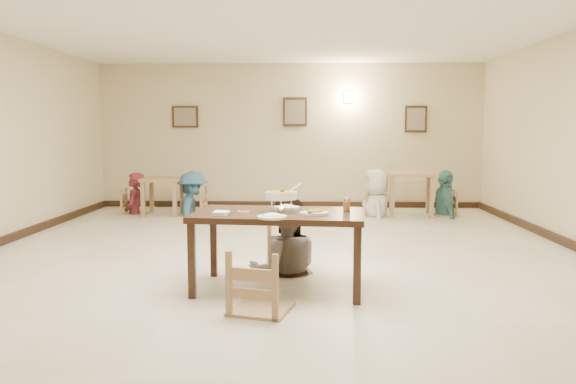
{
  "coord_description": "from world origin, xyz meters",
  "views": [
    {
      "loc": [
        0.32,
        -6.8,
        1.61
      ],
      "look_at": [
        0.12,
        -0.46,
        0.92
      ],
      "focal_mm": 35.0,
      "sensor_mm": 36.0,
      "label": 1
    }
  ],
  "objects_px": {
    "chair_far": "(289,231)",
    "main_diner": "(285,197)",
    "chair_near": "(261,252)",
    "bg_chair_ll": "(134,190)",
    "bg_chair_rl": "(376,192)",
    "bg_diner_b": "(192,171)",
    "drink_glass": "(347,205)",
    "bg_diner_c": "(377,169)",
    "bg_diner_d": "(446,170)",
    "bg_table_left": "(163,185)",
    "main_table": "(279,220)",
    "bg_chair_lr": "(192,189)",
    "curry_warmer": "(281,196)",
    "bg_chair_rr": "(445,192)",
    "bg_table_right": "(411,180)",
    "bg_diner_a": "(134,173)"
  },
  "relations": [
    {
      "from": "curry_warmer",
      "to": "drink_glass",
      "type": "bearing_deg",
      "value": 6.4
    },
    {
      "from": "bg_chair_ll",
      "to": "bg_diner_c",
      "type": "xyz_separation_m",
      "value": [
        4.63,
        0.0,
        0.42
      ]
    },
    {
      "from": "chair_far",
      "to": "main_diner",
      "type": "distance_m",
      "value": 0.4
    },
    {
      "from": "main_table",
      "to": "bg_diner_b",
      "type": "bearing_deg",
      "value": 115.79
    },
    {
      "from": "drink_glass",
      "to": "bg_table_left",
      "type": "bearing_deg",
      "value": 122.53
    },
    {
      "from": "drink_glass",
      "to": "bg_chair_ll",
      "type": "relative_size",
      "value": 0.15
    },
    {
      "from": "chair_near",
      "to": "bg_chair_ll",
      "type": "bearing_deg",
      "value": -48.34
    },
    {
      "from": "bg_diner_d",
      "to": "bg_table_right",
      "type": "bearing_deg",
      "value": 91.79
    },
    {
      "from": "bg_chair_rr",
      "to": "bg_diner_c",
      "type": "xyz_separation_m",
      "value": [
        -1.32,
        -0.11,
        0.45
      ]
    },
    {
      "from": "curry_warmer",
      "to": "bg_chair_rl",
      "type": "relative_size",
      "value": 0.4
    },
    {
      "from": "bg_diner_a",
      "to": "bg_diner_b",
      "type": "height_order",
      "value": "bg_diner_b"
    },
    {
      "from": "bg_diner_d",
      "to": "chair_far",
      "type": "bearing_deg",
      "value": 143.97
    },
    {
      "from": "drink_glass",
      "to": "bg_diner_b",
      "type": "distance_m",
      "value": 5.64
    },
    {
      "from": "bg_diner_d",
      "to": "main_table",
      "type": "bearing_deg",
      "value": 147.33
    },
    {
      "from": "bg_chair_lr",
      "to": "bg_chair_rl",
      "type": "height_order",
      "value": "bg_chair_lr"
    },
    {
      "from": "bg_diner_d",
      "to": "drink_glass",
      "type": "bearing_deg",
      "value": 153.21
    },
    {
      "from": "chair_far",
      "to": "bg_diner_b",
      "type": "height_order",
      "value": "bg_diner_b"
    },
    {
      "from": "bg_chair_rl",
      "to": "bg_diner_d",
      "type": "bearing_deg",
      "value": -81.68
    },
    {
      "from": "bg_table_left",
      "to": "bg_diner_d",
      "type": "xyz_separation_m",
      "value": [
        5.4,
        0.13,
        0.29
      ]
    },
    {
      "from": "main_diner",
      "to": "curry_warmer",
      "type": "bearing_deg",
      "value": 80.85
    },
    {
      "from": "bg_table_left",
      "to": "bg_diner_a",
      "type": "xyz_separation_m",
      "value": [
        -0.56,
        0.01,
        0.23
      ]
    },
    {
      "from": "bg_chair_rl",
      "to": "bg_diner_b",
      "type": "distance_m",
      "value": 3.54
    },
    {
      "from": "drink_glass",
      "to": "bg_diner_c",
      "type": "relative_size",
      "value": 0.08
    },
    {
      "from": "main_table",
      "to": "bg_chair_ll",
      "type": "distance_m",
      "value": 5.85
    },
    {
      "from": "chair_near",
      "to": "drink_glass",
      "type": "xyz_separation_m",
      "value": [
        0.82,
        0.76,
        0.32
      ]
    },
    {
      "from": "curry_warmer",
      "to": "bg_chair_rr",
      "type": "bearing_deg",
      "value": 60.49
    },
    {
      "from": "chair_far",
      "to": "bg_table_left",
      "type": "distance_m",
      "value": 4.95
    },
    {
      "from": "chair_far",
      "to": "drink_glass",
      "type": "relative_size",
      "value": 6.67
    },
    {
      "from": "bg_chair_ll",
      "to": "chair_near",
      "type": "bearing_deg",
      "value": -156.95
    },
    {
      "from": "chair_near",
      "to": "bg_chair_lr",
      "type": "bearing_deg",
      "value": -58.08
    },
    {
      "from": "chair_far",
      "to": "bg_diner_c",
      "type": "xyz_separation_m",
      "value": [
        1.54,
        4.26,
        0.42
      ]
    },
    {
      "from": "main_diner",
      "to": "bg_diner_d",
      "type": "height_order",
      "value": "bg_diner_d"
    },
    {
      "from": "curry_warmer",
      "to": "bg_diner_c",
      "type": "distance_m",
      "value": 5.27
    },
    {
      "from": "drink_glass",
      "to": "bg_chair_lr",
      "type": "xyz_separation_m",
      "value": [
        -2.59,
        5.01,
        -0.36
      ]
    },
    {
      "from": "main_table",
      "to": "bg_diner_d",
      "type": "xyz_separation_m",
      "value": [
        2.93,
        5.12,
        0.16
      ]
    },
    {
      "from": "bg_table_left",
      "to": "main_table",
      "type": "bearing_deg",
      "value": -63.72
    },
    {
      "from": "bg_chair_rl",
      "to": "bg_diner_d",
      "type": "height_order",
      "value": "bg_diner_d"
    },
    {
      "from": "main_table",
      "to": "chair_far",
      "type": "height_order",
      "value": "chair_far"
    },
    {
      "from": "drink_glass",
      "to": "bg_chair_lr",
      "type": "distance_m",
      "value": 5.66
    },
    {
      "from": "main_table",
      "to": "bg_table_right",
      "type": "relative_size",
      "value": 1.92
    },
    {
      "from": "curry_warmer",
      "to": "bg_diner_c",
      "type": "bearing_deg",
      "value": 72.49
    },
    {
      "from": "chair_near",
      "to": "drink_glass",
      "type": "height_order",
      "value": "chair_near"
    },
    {
      "from": "bg_chair_ll",
      "to": "bg_diner_b",
      "type": "relative_size",
      "value": 0.56
    },
    {
      "from": "bg_diner_c",
      "to": "bg_diner_d",
      "type": "relative_size",
      "value": 1.02
    },
    {
      "from": "bg_diner_a",
      "to": "bg_diner_d",
      "type": "distance_m",
      "value": 5.96
    },
    {
      "from": "bg_table_right",
      "to": "bg_diner_c",
      "type": "height_order",
      "value": "bg_diner_c"
    },
    {
      "from": "main_table",
      "to": "main_diner",
      "type": "relative_size",
      "value": 1.03
    },
    {
      "from": "bg_table_left",
      "to": "bg_diner_a",
      "type": "distance_m",
      "value": 0.6
    },
    {
      "from": "chair_far",
      "to": "bg_diner_b",
      "type": "relative_size",
      "value": 0.56
    },
    {
      "from": "bg_diner_c",
      "to": "bg_chair_rr",
      "type": "bearing_deg",
      "value": 93.41
    }
  ]
}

